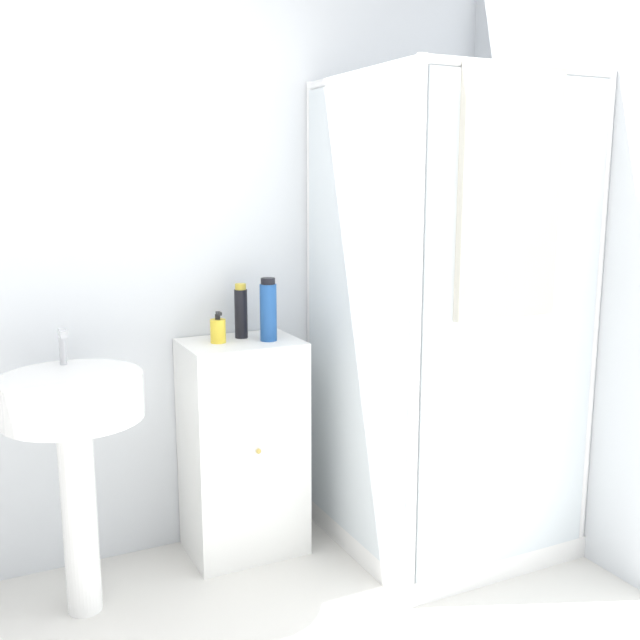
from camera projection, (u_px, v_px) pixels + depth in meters
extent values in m
cube|color=silver|center=(107.00, 248.00, 2.85)|extent=(6.40, 0.06, 2.50)
cube|color=white|center=(437.00, 525.00, 3.21)|extent=(0.85, 0.85, 0.09)
cylinder|color=white|center=(464.00, 297.00, 3.58)|extent=(0.04, 0.04, 1.90)
cylinder|color=white|center=(311.00, 311.00, 3.23)|extent=(0.04, 0.04, 1.90)
cylinder|color=white|center=(594.00, 328.00, 2.86)|extent=(0.04, 0.04, 1.90)
cylinder|color=white|center=(415.00, 349.00, 2.51)|extent=(0.04, 0.04, 1.90)
cylinder|color=white|center=(524.00, 67.00, 2.51)|extent=(0.81, 0.04, 0.04)
cylinder|color=white|center=(396.00, 91.00, 3.23)|extent=(0.81, 0.04, 0.04)
cylinder|color=white|center=(359.00, 75.00, 2.69)|extent=(0.04, 0.81, 0.04)
cylinder|color=white|center=(533.00, 86.00, 3.04)|extent=(0.04, 0.81, 0.04)
cube|color=silver|center=(513.00, 331.00, 2.67)|extent=(0.78, 0.01, 1.77)
cube|color=silver|center=(354.00, 321.00, 2.86)|extent=(0.01, 0.78, 1.77)
cylinder|color=#B7BABF|center=(437.00, 334.00, 3.47)|extent=(0.02, 0.02, 1.42)
cylinder|color=#B7BABF|center=(449.00, 173.00, 3.28)|extent=(0.07, 0.07, 0.04)
cube|color=beige|center=(510.00, 195.00, 2.54)|extent=(0.42, 0.03, 0.84)
cube|color=white|center=(243.00, 447.00, 3.02)|extent=(0.46, 0.33, 0.88)
sphere|color=gold|center=(259.00, 451.00, 2.86)|extent=(0.02, 0.02, 0.02)
cylinder|color=white|center=(80.00, 516.00, 2.60)|extent=(0.12, 0.12, 0.71)
cylinder|color=white|center=(72.00, 397.00, 2.52)|extent=(0.48, 0.48, 0.15)
cylinder|color=#B7BABF|center=(62.00, 347.00, 2.64)|extent=(0.02, 0.02, 0.13)
cube|color=#B7BABF|center=(63.00, 333.00, 2.60)|extent=(0.02, 0.07, 0.02)
cylinder|color=yellow|center=(218.00, 331.00, 2.90)|extent=(0.06, 0.06, 0.09)
cylinder|color=black|center=(218.00, 317.00, 2.89)|extent=(0.02, 0.02, 0.02)
cube|color=black|center=(219.00, 313.00, 2.88)|extent=(0.02, 0.03, 0.01)
cylinder|color=black|center=(241.00, 314.00, 2.98)|extent=(0.05, 0.05, 0.20)
cylinder|color=gold|center=(240.00, 287.00, 2.96)|extent=(0.04, 0.04, 0.02)
cylinder|color=#1E4C93|center=(268.00, 313.00, 2.93)|extent=(0.07, 0.07, 0.22)
cylinder|color=black|center=(268.00, 281.00, 2.91)|extent=(0.06, 0.06, 0.02)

